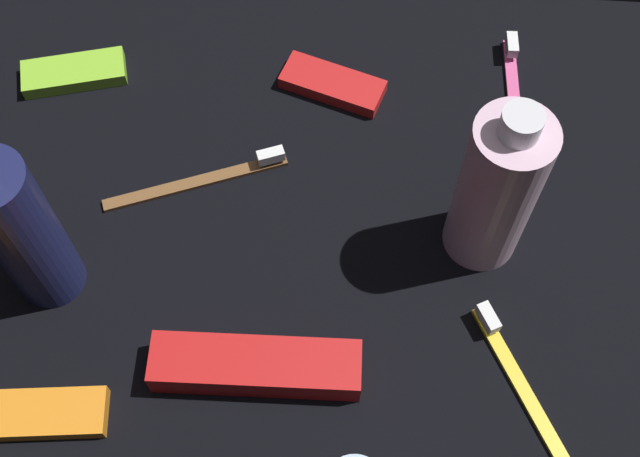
{
  "coord_description": "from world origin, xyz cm",
  "views": [
    {
      "loc": [
        2.49,
        -34.51,
        68.48
      ],
      "look_at": [
        0.0,
        0.0,
        3.0
      ],
      "focal_mm": 46.6,
      "sensor_mm": 36.0,
      "label": 1
    }
  ],
  "objects_px": {
    "toothpaste_box_red": "(256,366)",
    "snack_bar_orange": "(43,414)",
    "toothbrush_yellow": "(523,387)",
    "toothbrush_brown": "(207,177)",
    "toothbrush_pink": "(515,100)",
    "lotion_bottle": "(22,232)",
    "bodywash_bottle": "(497,190)",
    "snack_bar_red": "(337,85)",
    "snack_bar_lime": "(74,73)"
  },
  "relations": [
    {
      "from": "toothpaste_box_red",
      "to": "snack_bar_orange",
      "type": "height_order",
      "value": "toothpaste_box_red"
    },
    {
      "from": "toothbrush_yellow",
      "to": "toothbrush_brown",
      "type": "bearing_deg",
      "value": 147.71
    },
    {
      "from": "toothpaste_box_red",
      "to": "toothbrush_pink",
      "type": "bearing_deg",
      "value": 51.2
    },
    {
      "from": "toothbrush_pink",
      "to": "toothpaste_box_red",
      "type": "relative_size",
      "value": 1.02
    },
    {
      "from": "toothpaste_box_red",
      "to": "lotion_bottle",
      "type": "bearing_deg",
      "value": 157.6
    },
    {
      "from": "toothpaste_box_red",
      "to": "snack_bar_orange",
      "type": "relative_size",
      "value": 1.69
    },
    {
      "from": "toothbrush_yellow",
      "to": "toothbrush_pink",
      "type": "relative_size",
      "value": 0.92
    },
    {
      "from": "bodywash_bottle",
      "to": "lotion_bottle",
      "type": "bearing_deg",
      "value": -169.92
    },
    {
      "from": "toothbrush_brown",
      "to": "snack_bar_red",
      "type": "bearing_deg",
      "value": 45.17
    },
    {
      "from": "toothpaste_box_red",
      "to": "snack_bar_orange",
      "type": "bearing_deg",
      "value": -164.96
    },
    {
      "from": "toothbrush_pink",
      "to": "bodywash_bottle",
      "type": "bearing_deg",
      "value": -103.56
    },
    {
      "from": "bodywash_bottle",
      "to": "toothbrush_pink",
      "type": "bearing_deg",
      "value": 76.44
    },
    {
      "from": "lotion_bottle",
      "to": "toothpaste_box_red",
      "type": "bearing_deg",
      "value": -20.97
    },
    {
      "from": "toothbrush_yellow",
      "to": "toothpaste_box_red",
      "type": "distance_m",
      "value": 0.23
    },
    {
      "from": "toothbrush_brown",
      "to": "snack_bar_orange",
      "type": "distance_m",
      "value": 0.26
    },
    {
      "from": "bodywash_bottle",
      "to": "snack_bar_red",
      "type": "bearing_deg",
      "value": 131.05
    },
    {
      "from": "snack_bar_lime",
      "to": "snack_bar_red",
      "type": "xyz_separation_m",
      "value": [
        0.27,
        0.0,
        0.0
      ]
    },
    {
      "from": "snack_bar_orange",
      "to": "bodywash_bottle",
      "type": "bearing_deg",
      "value": 21.83
    },
    {
      "from": "lotion_bottle",
      "to": "toothbrush_brown",
      "type": "height_order",
      "value": "lotion_bottle"
    },
    {
      "from": "toothpaste_box_red",
      "to": "toothbrush_yellow",
      "type": "bearing_deg",
      "value": -1.03
    },
    {
      "from": "snack_bar_orange",
      "to": "snack_bar_lime",
      "type": "bearing_deg",
      "value": 91.76
    },
    {
      "from": "snack_bar_orange",
      "to": "snack_bar_red",
      "type": "bearing_deg",
      "value": 51.92
    },
    {
      "from": "bodywash_bottle",
      "to": "snack_bar_orange",
      "type": "height_order",
      "value": "bodywash_bottle"
    },
    {
      "from": "snack_bar_red",
      "to": "lotion_bottle",
      "type": "bearing_deg",
      "value": -118.1
    },
    {
      "from": "toothpaste_box_red",
      "to": "snack_bar_orange",
      "type": "xyz_separation_m",
      "value": [
        -0.17,
        -0.05,
        -0.01
      ]
    },
    {
      "from": "toothbrush_pink",
      "to": "snack_bar_red",
      "type": "distance_m",
      "value": 0.18
    },
    {
      "from": "snack_bar_orange",
      "to": "snack_bar_red",
      "type": "distance_m",
      "value": 0.42
    },
    {
      "from": "bodywash_bottle",
      "to": "toothpaste_box_red",
      "type": "distance_m",
      "value": 0.25
    },
    {
      "from": "lotion_bottle",
      "to": "toothbrush_pink",
      "type": "relative_size",
      "value": 1.13
    },
    {
      "from": "bodywash_bottle",
      "to": "snack_bar_orange",
      "type": "distance_m",
      "value": 0.42
    },
    {
      "from": "snack_bar_lime",
      "to": "toothbrush_brown",
      "type": "bearing_deg",
      "value": -51.62
    },
    {
      "from": "lotion_bottle",
      "to": "toothbrush_yellow",
      "type": "relative_size",
      "value": 1.24
    },
    {
      "from": "lotion_bottle",
      "to": "toothbrush_pink",
      "type": "height_order",
      "value": "lotion_bottle"
    },
    {
      "from": "toothbrush_pink",
      "to": "lotion_bottle",
      "type": "bearing_deg",
      "value": -151.88
    },
    {
      "from": "toothbrush_brown",
      "to": "snack_bar_red",
      "type": "xyz_separation_m",
      "value": [
        0.12,
        0.12,
        0.0
      ]
    },
    {
      "from": "snack_bar_red",
      "to": "toothpaste_box_red",
      "type": "bearing_deg",
      "value": -80.86
    },
    {
      "from": "toothbrush_yellow",
      "to": "snack_bar_red",
      "type": "xyz_separation_m",
      "value": [
        -0.18,
        0.3,
        0.0
      ]
    },
    {
      "from": "lotion_bottle",
      "to": "snack_bar_lime",
      "type": "distance_m",
      "value": 0.24
    },
    {
      "from": "toothpaste_box_red",
      "to": "snack_bar_lime",
      "type": "height_order",
      "value": "toothpaste_box_red"
    },
    {
      "from": "toothbrush_yellow",
      "to": "snack_bar_red",
      "type": "bearing_deg",
      "value": 120.03
    },
    {
      "from": "bodywash_bottle",
      "to": "snack_bar_lime",
      "type": "distance_m",
      "value": 0.45
    },
    {
      "from": "lotion_bottle",
      "to": "toothpaste_box_red",
      "type": "distance_m",
      "value": 0.22
    },
    {
      "from": "toothbrush_pink",
      "to": "snack_bar_lime",
      "type": "bearing_deg",
      "value": 179.92
    },
    {
      "from": "toothbrush_yellow",
      "to": "toothbrush_pink",
      "type": "height_order",
      "value": "same"
    },
    {
      "from": "toothbrush_pink",
      "to": "snack_bar_lime",
      "type": "xyz_separation_m",
      "value": [
        -0.45,
        0.0,
        0.0
      ]
    },
    {
      "from": "toothpaste_box_red",
      "to": "bodywash_bottle",
      "type": "bearing_deg",
      "value": 35.28
    },
    {
      "from": "toothbrush_yellow",
      "to": "snack_bar_lime",
      "type": "bearing_deg",
      "value": 146.15
    },
    {
      "from": "bodywash_bottle",
      "to": "toothbrush_brown",
      "type": "bearing_deg",
      "value": 170.31
    },
    {
      "from": "toothbrush_pink",
      "to": "snack_bar_lime",
      "type": "height_order",
      "value": "toothbrush_pink"
    },
    {
      "from": "bodywash_bottle",
      "to": "toothbrush_yellow",
      "type": "distance_m",
      "value": 0.17
    }
  ]
}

